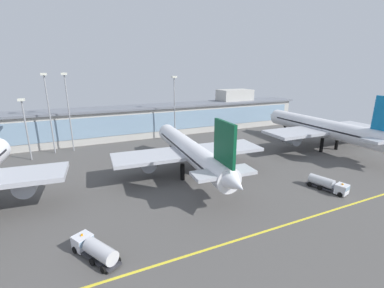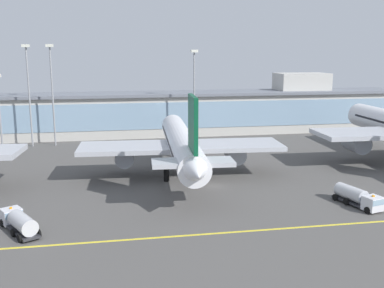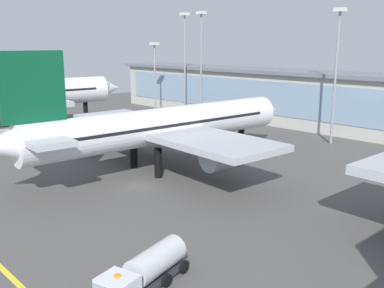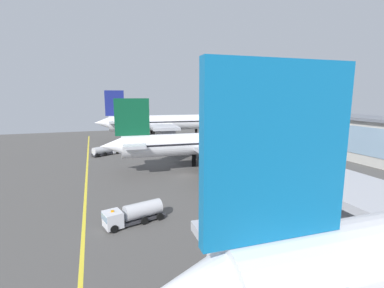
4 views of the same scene
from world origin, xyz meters
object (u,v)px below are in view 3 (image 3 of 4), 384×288
Objects in this scene: apron_light_mast_east at (337,58)px; apron_light_mast_west at (185,51)px; apron_light_mast_centre at (155,67)px; fuel_tanker_truck at (143,272)px; airliner_near_left at (20,95)px; apron_light_mast_far_east at (201,51)px; airliner_near_right at (162,127)px.

apron_light_mast_west is at bearing 177.85° from apron_light_mast_east.
apron_light_mast_east is (49.49, 3.04, 3.30)m from apron_light_mast_centre.
fuel_tanker_truck is at bearing -74.12° from apron_light_mast_east.
airliner_near_left reaches higher than fuel_tanker_truck.
airliner_near_left is 43.55m from apron_light_mast_far_east.
airliner_near_right is 50.51m from apron_light_mast_west.
airliner_near_left is 5.42× the size of fuel_tanker_truck.
apron_light_mast_west is (-59.24, 58.71, 15.41)m from fuel_tanker_truck.
fuel_tanker_truck is 61.16m from apron_light_mast_east.
apron_light_mast_east is (8.95, 34.22, 9.66)m from airliner_near_right.
apron_light_mast_far_east is (-28.26, 36.00, 10.40)m from airliner_near_right.
airliner_near_right is 46.94m from apron_light_mast_far_east.
apron_light_mast_west reaches higher than airliner_near_left.
apron_light_mast_far_east reaches higher than airliner_near_right.
apron_light_mast_far_east reaches higher than apron_light_mast_centre.
fuel_tanker_truck is 85.87m from apron_light_mast_centre.
apron_light_mast_far_east reaches higher than apron_light_mast_east.
apron_light_mast_west is at bearing -149.58° from fuel_tanker_truck.
apron_light_mast_centre is 13.80m from apron_light_mast_far_east.
airliner_near_left is 67.80m from apron_light_mast_east.
apron_light_mast_centre reaches higher than airliner_near_right.
apron_light_mast_centre is 49.69m from apron_light_mast_east.
airliner_near_right reaches higher than fuel_tanker_truck.
airliner_near_left is 2.03× the size of apron_light_mast_east.
airliner_near_left is 0.96× the size of airliner_near_right.
airliner_near_right is at bearing -37.56° from apron_light_mast_centre.
airliner_near_right is 2.13× the size of apron_light_mast_east.
fuel_tanker_truck is at bearing -100.65° from airliner_near_left.
apron_light_mast_west is 5.79m from apron_light_mast_far_east.
apron_light_mast_east is (-16.24, 57.10, 14.70)m from fuel_tanker_truck.
apron_light_mast_centre is 0.76× the size of apron_light_mast_east.
apron_light_mast_east reaches higher than airliner_near_right.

